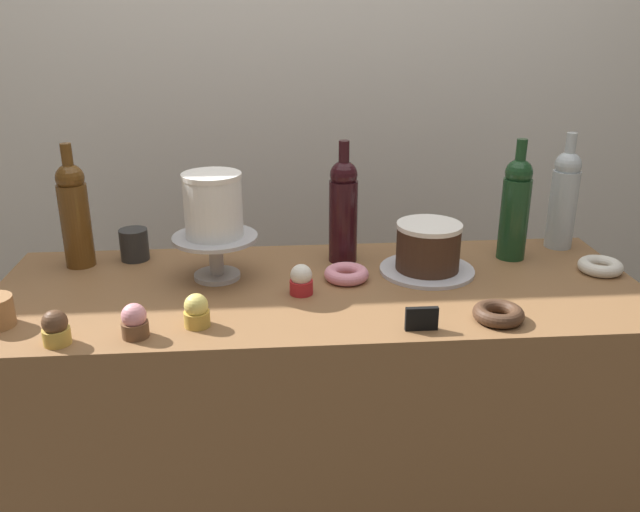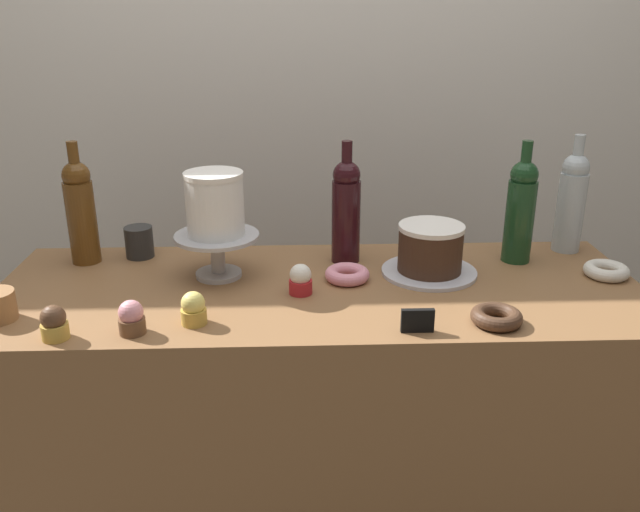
# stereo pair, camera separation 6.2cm
# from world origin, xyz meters

# --- Properties ---
(back_wall) EXTENTS (6.00, 0.05, 2.60)m
(back_wall) POSITION_xyz_m (0.00, 0.88, 1.30)
(back_wall) COLOR silver
(back_wall) RESTS_ON ground_plane
(display_counter) EXTENTS (1.59, 0.60, 0.93)m
(display_counter) POSITION_xyz_m (0.00, 0.00, 0.46)
(display_counter) COLOR brown
(display_counter) RESTS_ON ground_plane
(cake_stand_pedestal) EXTENTS (0.21, 0.21, 0.11)m
(cake_stand_pedestal) POSITION_xyz_m (-0.26, 0.08, 1.00)
(cake_stand_pedestal) COLOR #B2B2B7
(cake_stand_pedestal) RESTS_ON display_counter
(white_layer_cake) EXTENTS (0.14, 0.14, 0.16)m
(white_layer_cake) POSITION_xyz_m (-0.26, 0.08, 1.12)
(white_layer_cake) COLOR white
(white_layer_cake) RESTS_ON cake_stand_pedestal
(silver_serving_platter) EXTENTS (0.24, 0.24, 0.01)m
(silver_serving_platter) POSITION_xyz_m (0.28, 0.07, 0.93)
(silver_serving_platter) COLOR silver
(silver_serving_platter) RESTS_ON display_counter
(chocolate_round_cake) EXTENTS (0.17, 0.17, 0.12)m
(chocolate_round_cake) POSITION_xyz_m (0.28, 0.07, 1.00)
(chocolate_round_cake) COLOR #3D2619
(chocolate_round_cake) RESTS_ON silver_serving_platter
(wine_bottle_dark_red) EXTENTS (0.08, 0.08, 0.33)m
(wine_bottle_dark_red) POSITION_xyz_m (0.08, 0.17, 1.07)
(wine_bottle_dark_red) COLOR black
(wine_bottle_dark_red) RESTS_ON display_counter
(wine_bottle_amber) EXTENTS (0.08, 0.08, 0.33)m
(wine_bottle_amber) POSITION_xyz_m (-0.62, 0.19, 1.07)
(wine_bottle_amber) COLOR #5B3814
(wine_bottle_amber) RESTS_ON display_counter
(wine_bottle_clear) EXTENTS (0.08, 0.08, 0.33)m
(wine_bottle_clear) POSITION_xyz_m (0.70, 0.23, 1.07)
(wine_bottle_clear) COLOR #B2BCC1
(wine_bottle_clear) RESTS_ON display_counter
(wine_bottle_green) EXTENTS (0.08, 0.08, 0.33)m
(wine_bottle_green) POSITION_xyz_m (0.54, 0.16, 1.07)
(wine_bottle_green) COLOR #193D1E
(wine_bottle_green) RESTS_ON display_counter
(cupcake_lemon) EXTENTS (0.06, 0.06, 0.07)m
(cupcake_lemon) POSITION_xyz_m (-0.28, -0.19, 0.96)
(cupcake_lemon) COLOR gold
(cupcake_lemon) RESTS_ON display_counter
(cupcake_chocolate) EXTENTS (0.06, 0.06, 0.07)m
(cupcake_chocolate) POSITION_xyz_m (-0.56, -0.25, 0.96)
(cupcake_chocolate) COLOR gold
(cupcake_chocolate) RESTS_ON display_counter
(cupcake_vanilla) EXTENTS (0.06, 0.06, 0.07)m
(cupcake_vanilla) POSITION_xyz_m (-0.05, -0.04, 0.96)
(cupcake_vanilla) COLOR red
(cupcake_vanilla) RESTS_ON display_counter
(cupcake_strawberry) EXTENTS (0.06, 0.06, 0.07)m
(cupcake_strawberry) POSITION_xyz_m (-0.40, -0.23, 0.96)
(cupcake_strawberry) COLOR brown
(cupcake_strawberry) RESTS_ON display_counter
(donut_chocolate) EXTENTS (0.11, 0.11, 0.03)m
(donut_chocolate) POSITION_xyz_m (0.37, -0.22, 0.94)
(donut_chocolate) COLOR #472D1E
(donut_chocolate) RESTS_ON display_counter
(donut_pink) EXTENTS (0.11, 0.11, 0.03)m
(donut_pink) POSITION_xyz_m (0.07, 0.04, 0.94)
(donut_pink) COLOR pink
(donut_pink) RESTS_ON display_counter
(donut_sugar) EXTENTS (0.11, 0.11, 0.03)m
(donut_sugar) POSITION_xyz_m (0.73, 0.04, 0.94)
(donut_sugar) COLOR silver
(donut_sugar) RESTS_ON display_counter
(price_sign_chalkboard) EXTENTS (0.07, 0.01, 0.05)m
(price_sign_chalkboard) POSITION_xyz_m (0.20, -0.25, 0.95)
(price_sign_chalkboard) COLOR black
(price_sign_chalkboard) RESTS_ON display_counter
(coffee_cup_ceramic) EXTENTS (0.08, 0.08, 0.09)m
(coffee_cup_ceramic) POSITION_xyz_m (-0.49, 0.23, 0.97)
(coffee_cup_ceramic) COLOR #282828
(coffee_cup_ceramic) RESTS_ON display_counter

